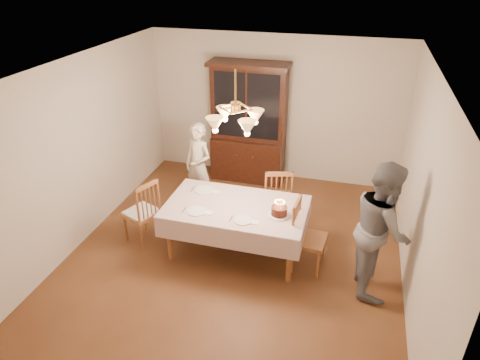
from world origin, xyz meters
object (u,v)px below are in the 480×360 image
(chair_far_side, at_px, (277,199))
(dining_table, at_px, (236,211))
(china_hutch, at_px, (249,125))
(birthday_cake, at_px, (279,211))
(elderly_woman, at_px, (199,166))

(chair_far_side, bearing_deg, dining_table, -116.01)
(dining_table, height_order, china_hutch, china_hutch)
(dining_table, relative_size, birthday_cake, 6.33)
(dining_table, height_order, elderly_woman, elderly_woman)
(china_hutch, height_order, birthday_cake, china_hutch)
(chair_far_side, relative_size, birthday_cake, 3.33)
(china_hutch, relative_size, elderly_woman, 1.52)
(chair_far_side, bearing_deg, elderly_woman, 168.96)
(china_hutch, distance_m, birthday_cake, 2.55)
(china_hutch, distance_m, chair_far_side, 1.74)
(dining_table, xyz_separation_m, birthday_cake, (0.60, -0.07, 0.13))
(china_hutch, distance_m, elderly_woman, 1.31)
(dining_table, xyz_separation_m, chair_far_side, (0.41, 0.84, -0.24))
(china_hutch, bearing_deg, chair_far_side, -59.86)
(china_hutch, relative_size, birthday_cake, 7.20)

